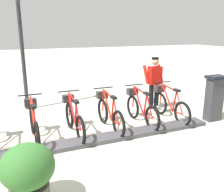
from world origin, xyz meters
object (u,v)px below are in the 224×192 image
at_px(bike_docked_2, 109,113).
at_px(bike_docked_1, 141,108).
at_px(payment_kiosk, 214,97).
at_px(bike_docked_4, 34,123).
at_px(planter_bush, 28,173).
at_px(lamp_post, 20,22).
at_px(bike_docked_0, 169,104).
at_px(bike_docked_3, 74,118).
at_px(worker_near_rack, 154,81).

bearing_deg(bike_docked_2, bike_docked_1, -90.00).
distance_m(payment_kiosk, bike_docked_4, 4.83).
bearing_deg(planter_bush, lamp_post, -4.00).
bearing_deg(planter_bush, bike_docked_4, -7.52).
bearing_deg(bike_docked_0, bike_docked_3, 90.00).
relative_size(bike_docked_3, lamp_post, 0.41).
xyz_separation_m(bike_docked_0, worker_near_rack, (0.98, -0.11, 0.48)).
bearing_deg(worker_near_rack, bike_docked_3, 108.76).
xyz_separation_m(bike_docked_2, planter_bush, (-2.26, 2.15, 0.11)).
bearing_deg(bike_docked_0, payment_kiosk, -117.87).
bearing_deg(bike_docked_0, lamp_post, 55.40).
bearing_deg(bike_docked_4, bike_docked_3, -90.00).
relative_size(payment_kiosk, bike_docked_1, 0.74).
bearing_deg(payment_kiosk, bike_docked_4, 83.19).
relative_size(bike_docked_0, bike_docked_3, 1.00).
relative_size(bike_docked_1, bike_docked_4, 1.00).
bearing_deg(bike_docked_0, bike_docked_2, 90.00).
height_order(bike_docked_0, planter_bush, bike_docked_0).
relative_size(bike_docked_3, planter_bush, 1.77).
distance_m(bike_docked_3, worker_near_rack, 3.09).
height_order(payment_kiosk, worker_near_rack, worker_near_rack).
bearing_deg(planter_bush, bike_docked_1, -53.66).
xyz_separation_m(bike_docked_1, bike_docked_4, (0.00, 2.78, 0.00)).
bearing_deg(bike_docked_2, bike_docked_3, 90.00).
bearing_deg(payment_kiosk, bike_docked_2, 78.97).
bearing_deg(bike_docked_1, payment_kiosk, -105.90).
height_order(payment_kiosk, bike_docked_3, payment_kiosk).
distance_m(bike_docked_0, planter_bush, 4.60).
distance_m(bike_docked_2, bike_docked_3, 0.93).
distance_m(worker_near_rack, planter_bush, 5.25).
bearing_deg(worker_near_rack, bike_docked_4, 104.42).
xyz_separation_m(bike_docked_1, bike_docked_2, (0.00, 0.93, 0.00)).
distance_m(payment_kiosk, lamp_post, 6.03).
relative_size(bike_docked_0, worker_near_rack, 1.04).
bearing_deg(bike_docked_4, worker_near_rack, -75.58).
xyz_separation_m(bike_docked_0, planter_bush, (-2.26, 4.00, 0.11)).
height_order(worker_near_rack, lamp_post, lamp_post).
xyz_separation_m(bike_docked_3, worker_near_rack, (0.98, -2.89, 0.48)).
distance_m(bike_docked_4, planter_bush, 2.29).
xyz_separation_m(payment_kiosk, bike_docked_2, (0.57, 2.93, -0.24)).
height_order(bike_docked_3, lamp_post, lamp_post).
relative_size(bike_docked_1, bike_docked_2, 1.00).
xyz_separation_m(bike_docked_0, lamp_post, (2.53, 3.67, 2.29)).
bearing_deg(bike_docked_4, bike_docked_0, -90.00).
distance_m(bike_docked_0, bike_docked_3, 2.78).
bearing_deg(bike_docked_1, bike_docked_4, 90.00).
height_order(bike_docked_1, planter_bush, bike_docked_1).
bearing_deg(payment_kiosk, bike_docked_0, 62.13).
bearing_deg(payment_kiosk, bike_docked_3, 81.57).
xyz_separation_m(bike_docked_1, worker_near_rack, (0.98, -1.03, 0.48)).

